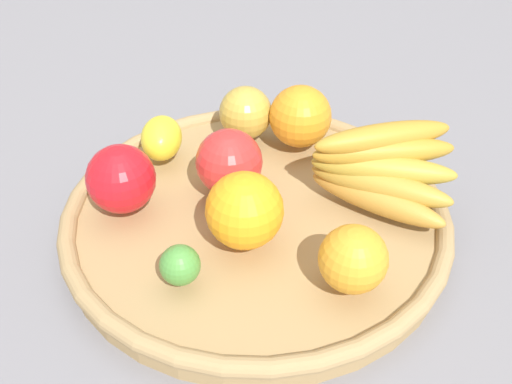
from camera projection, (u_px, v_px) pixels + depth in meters
name	position (u px, v px, depth m)	size (l,w,h in m)	color
ground_plane	(256.00, 230.00, 0.74)	(2.40, 2.40, 0.00)	slate
basket	(256.00, 217.00, 0.72)	(0.45, 0.45, 0.04)	#9E8053
orange_1	(244.00, 210.00, 0.64)	(0.08, 0.08, 0.08)	orange
orange_0	(353.00, 259.00, 0.60)	(0.07, 0.07, 0.07)	orange
orange_2	(300.00, 116.00, 0.79)	(0.08, 0.08, 0.08)	orange
lime_0	(180.00, 265.00, 0.61)	(0.04, 0.04, 0.04)	#4B903C
lemon_0	(162.00, 138.00, 0.78)	(0.07, 0.05, 0.05)	yellow
banana_bunch	(381.00, 168.00, 0.69)	(0.17, 0.14, 0.09)	#BA8835
apple_2	(121.00, 179.00, 0.69)	(0.08, 0.08, 0.08)	red
apple_1	(229.00, 162.00, 0.71)	(0.08, 0.08, 0.08)	red
apple_0	(246.00, 113.00, 0.81)	(0.07, 0.07, 0.07)	gold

